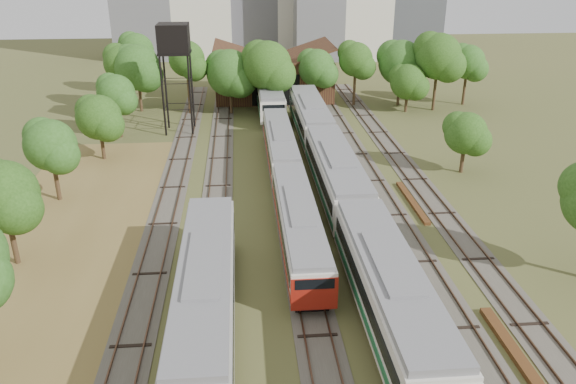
{
  "coord_description": "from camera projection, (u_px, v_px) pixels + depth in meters",
  "views": [
    {
      "loc": [
        -5.74,
        -21.51,
        19.32
      ],
      "look_at": [
        -2.38,
        17.4,
        2.5
      ],
      "focal_mm": 35.0,
      "sensor_mm": 36.0,
      "label": 1
    }
  ],
  "objects": [
    {
      "name": "ground",
      "position": [
        366.0,
        375.0,
        27.78
      ],
      "size": [
        240.0,
        240.0,
        0.0
      ],
      "primitive_type": "plane",
      "color": "#475123",
      "rests_on": "ground"
    },
    {
      "name": "dry_grass_patch",
      "position": [
        43.0,
        300.0,
        33.67
      ],
      "size": [
        14.0,
        60.0,
        0.04
      ],
      "primitive_type": "cube",
      "color": "brown",
      "rests_on": "ground"
    },
    {
      "name": "tracks",
      "position": [
        300.0,
        183.0,
        50.58
      ],
      "size": [
        24.6,
        80.0,
        0.19
      ],
      "color": "#4C473D",
      "rests_on": "ground"
    },
    {
      "name": "railcar_red_set",
      "position": [
        288.0,
        179.0,
        46.97
      ],
      "size": [
        2.67,
        34.57,
        3.3
      ],
      "color": "black",
      "rests_on": "ground"
    },
    {
      "name": "railcar_green_set",
      "position": [
        336.0,
        176.0,
        46.61
      ],
      "size": [
        3.25,
        52.08,
        4.02
      ],
      "color": "black",
      "rests_on": "ground"
    },
    {
      "name": "railcar_rear",
      "position": [
        270.0,
        98.0,
        71.8
      ],
      "size": [
        3.08,
        16.08,
        3.82
      ],
      "color": "black",
      "rests_on": "ground"
    },
    {
      "name": "old_grey_coach",
      "position": [
        206.0,
        291.0,
        30.84
      ],
      "size": [
        3.11,
        18.0,
        3.86
      ],
      "color": "black",
      "rests_on": "ground"
    },
    {
      "name": "water_tower",
      "position": [
        174.0,
        41.0,
        61.29
      ],
      "size": [
        3.5,
        3.5,
        12.1
      ],
      "color": "black",
      "rests_on": "ground"
    },
    {
      "name": "rail_pile_near",
      "position": [
        523.0,
        365.0,
        28.24
      ],
      "size": [
        0.63,
        9.43,
        0.31
      ],
      "primitive_type": "cube",
      "color": "brown",
      "rests_on": "ground"
    },
    {
      "name": "rail_pile_far",
      "position": [
        412.0,
        202.0,
        46.59
      ],
      "size": [
        0.52,
        8.25,
        0.27
      ],
      "primitive_type": "cube",
      "color": "brown",
      "rests_on": "ground"
    },
    {
      "name": "maintenance_shed",
      "position": [
        273.0,
        76.0,
        79.6
      ],
      "size": [
        16.45,
        11.55,
        7.58
      ],
      "color": "#371B14",
      "rests_on": "ground"
    },
    {
      "name": "tree_band_left",
      "position": [
        84.0,
        115.0,
        51.87
      ],
      "size": [
        6.35,
        74.84,
        8.74
      ],
      "color": "#382616",
      "rests_on": "ground"
    },
    {
      "name": "tree_band_far",
      "position": [
        307.0,
        64.0,
        71.67
      ],
      "size": [
        48.39,
        10.49,
        9.92
      ],
      "color": "#382616",
      "rests_on": "ground"
    },
    {
      "name": "tree_band_right",
      "position": [
        465.0,
        121.0,
        53.31
      ],
      "size": [
        5.07,
        45.06,
        7.58
      ],
      "color": "#382616",
      "rests_on": "ground"
    }
  ]
}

